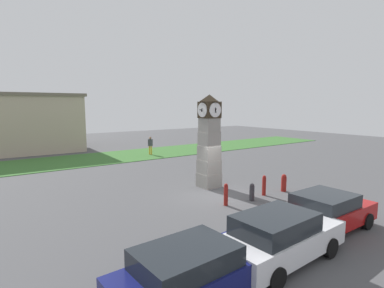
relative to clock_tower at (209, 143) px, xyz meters
name	(u,v)px	position (x,y,z in m)	size (l,w,h in m)	color
ground_plane	(215,195)	(-0.76, -1.52, -2.63)	(80.36, 80.36, 0.00)	#4C4C4F
clock_tower	(209,143)	(0.00, 0.00, 0.00)	(1.34, 1.31, 5.43)	gray
bollard_near_tower	(284,183)	(2.82, -3.21, -2.13)	(0.29, 0.29, 0.98)	maroon
bollard_mid_row	(264,185)	(1.33, -3.08, -2.07)	(0.20, 0.20, 1.09)	maroon
bollard_far_row	(252,192)	(0.12, -3.34, -2.17)	(0.25, 0.25, 0.90)	#333338
bollard_end_row	(226,194)	(-1.45, -3.12, -2.08)	(0.20, 0.20, 1.09)	maroon
car_navy_sedan	(194,271)	(-6.85, -7.97, -1.88)	(4.46, 2.08, 1.44)	navy
car_near_tower	(280,237)	(-3.61, -7.99, -1.83)	(4.54, 2.06, 1.56)	silver
car_by_building	(327,210)	(-0.11, -7.50, -1.88)	(3.87, 2.07, 1.45)	#A51111
pedestrian_crossing_lot	(150,144)	(2.58, 12.38, -1.60)	(0.41, 0.47, 1.79)	gold
warehouse_blue_far	(2,123)	(-8.98, 23.39, 0.39)	(15.25, 11.01, 6.02)	#B7A88E
grass_verge_far	(147,153)	(2.64, 13.22, -2.61)	(48.21, 6.70, 0.04)	#386B2D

